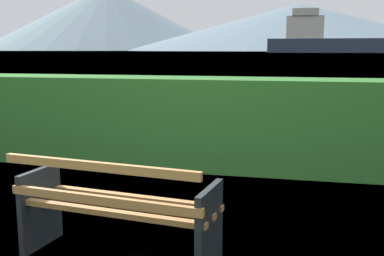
{
  "coord_description": "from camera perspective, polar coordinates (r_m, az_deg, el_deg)",
  "views": [
    {
      "loc": [
        1.33,
        -3.3,
        1.66
      ],
      "look_at": [
        0.0,
        2.59,
        0.63
      ],
      "focal_mm": 43.47,
      "sensor_mm": 36.0,
      "label": 1
    }
  ],
  "objects": [
    {
      "name": "water_surface",
      "position": [
        311.3,
        12.65,
        9.11
      ],
      "size": [
        620.0,
        620.0,
        0.0
      ],
      "primitive_type": "plane",
      "color": "#6B8EA3",
      "rests_on": "ground_plane"
    },
    {
      "name": "park_bench",
      "position": [
        3.73,
        -9.29,
        -9.93
      ],
      "size": [
        1.65,
        0.77,
        0.87
      ],
      "color": "#A0703F",
      "rests_on": "ground_plane"
    },
    {
      "name": "hedge_row",
      "position": [
        6.59,
        0.91,
        0.68
      ],
      "size": [
        9.79,
        0.87,
        1.27
      ],
      "primitive_type": "cube",
      "color": "#2D6B28",
      "rests_on": "ground_plane"
    },
    {
      "name": "cargo_ship_large",
      "position": [
        235.89,
        19.37,
        10.1
      ],
      "size": [
        96.1,
        15.88,
        20.51
      ],
      "color": "#2D384C",
      "rests_on": "water_surface"
    },
    {
      "name": "distant_hills",
      "position": [
        584.92,
        9.05,
        13.07
      ],
      "size": [
        766.76,
        419.38,
        86.19
      ],
      "color": "slate",
      "rests_on": "ground_plane"
    }
  ]
}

